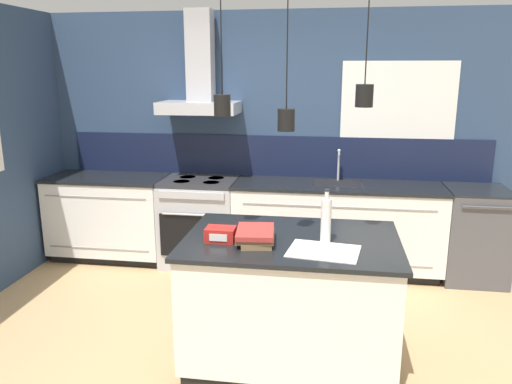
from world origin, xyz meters
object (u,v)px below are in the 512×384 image
Objects in this scene: red_supply_box at (221,234)px; bottle_on_island at (326,220)px; book_stack at (256,236)px; oven_range at (200,222)px; dishwasher at (474,234)px.

bottle_on_island is at bearing 5.28° from red_supply_box.
book_stack and red_supply_box have the same top height.
red_supply_box is (0.64, -1.82, 0.50)m from oven_range.
dishwasher is at bearing 44.30° from book_stack.
oven_range is at bearing 109.32° from red_supply_box.
red_supply_box is (-2.11, -1.82, 0.50)m from dishwasher.
oven_range is 1.99m from red_supply_box.
bottle_on_island is 0.70m from red_supply_box.
oven_range is 2.28m from bottle_on_island.
book_stack is at bearing -64.38° from oven_range.
red_supply_box is (-0.69, -0.06, -0.11)m from bottle_on_island.
book_stack is 1.79× the size of red_supply_box.
bottle_on_island is 1.85× the size of red_supply_box.
book_stack reaches higher than oven_range.
red_supply_box is (-0.24, 0.01, -0.00)m from book_stack.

